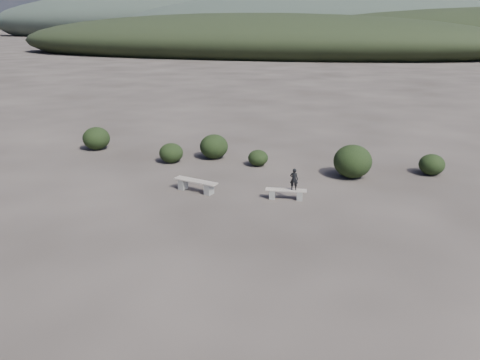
% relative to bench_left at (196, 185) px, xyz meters
% --- Properties ---
extents(ground, '(1200.00, 1200.00, 0.00)m').
position_rel_bench_left_xyz_m(ground, '(1.62, -4.69, -0.29)').
color(ground, '#2F2825').
rests_on(ground, ground).
extents(bench_left, '(1.97, 0.82, 0.48)m').
position_rel_bench_left_xyz_m(bench_left, '(0.00, 0.00, 0.00)').
color(bench_left, gray).
rests_on(bench_left, ground).
extents(bench_right, '(1.64, 0.58, 0.40)m').
position_rel_bench_left_xyz_m(bench_right, '(3.70, 0.21, -0.05)').
color(bench_right, gray).
rests_on(bench_right, ground).
extents(seated_person, '(0.33, 0.23, 0.87)m').
position_rel_bench_left_xyz_m(seated_person, '(3.99, 0.26, 0.54)').
color(seated_person, black).
rests_on(seated_person, bench_right).
extents(shrub_a, '(1.18, 1.18, 0.96)m').
position_rel_bench_left_xyz_m(shrub_a, '(-2.76, 3.60, 0.19)').
color(shrub_a, black).
rests_on(shrub_a, ground).
extents(shrub_b, '(1.43, 1.43, 1.23)m').
position_rel_bench_left_xyz_m(shrub_b, '(-0.99, 4.92, 0.32)').
color(shrub_b, black).
rests_on(shrub_b, ground).
extents(shrub_c, '(0.97, 0.97, 0.77)m').
position_rel_bench_left_xyz_m(shrub_c, '(1.49, 4.30, 0.09)').
color(shrub_c, black).
rests_on(shrub_c, ground).
extents(shrub_d, '(1.69, 1.69, 1.48)m').
position_rel_bench_left_xyz_m(shrub_d, '(5.96, 3.78, 0.45)').
color(shrub_d, black).
rests_on(shrub_d, ground).
extents(shrub_e, '(1.14, 1.14, 0.95)m').
position_rel_bench_left_xyz_m(shrub_e, '(9.38, 5.23, 0.18)').
color(shrub_e, black).
rests_on(shrub_e, ground).
extents(shrub_f, '(1.45, 1.45, 1.23)m').
position_rel_bench_left_xyz_m(shrub_f, '(-7.73, 4.74, 0.32)').
color(shrub_f, black).
rests_on(shrub_f, ground).
extents(mountain_ridges, '(500.00, 400.00, 56.00)m').
position_rel_bench_left_xyz_m(mountain_ridges, '(-5.86, 334.37, 10.54)').
color(mountain_ridges, black).
rests_on(mountain_ridges, ground).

